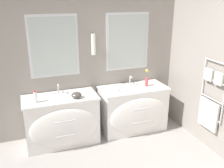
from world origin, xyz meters
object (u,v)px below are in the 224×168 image
at_px(vanity_left, 62,120).
at_px(toiletry_bottle, 35,97).
at_px(flower_vase, 147,79).
at_px(amenity_bowl, 76,95).
at_px(vanity_right, 134,109).

distance_m(vanity_left, toiletry_bottle, 0.61).
xyz_separation_m(vanity_left, flower_vase, (1.50, 0.03, 0.51)).
bearing_deg(toiletry_bottle, vanity_left, 8.80).
bearing_deg(flower_vase, amenity_bowl, -174.62).
relative_size(vanity_left, toiletry_bottle, 6.20).
xyz_separation_m(vanity_left, vanity_right, (1.26, 0.00, 0.00)).
bearing_deg(flower_vase, vanity_left, -178.89).
distance_m(vanity_left, amenity_bowl, 0.51).
bearing_deg(amenity_bowl, toiletry_bottle, 176.83).
distance_m(vanity_right, flower_vase, 0.57).
bearing_deg(vanity_left, vanity_right, 0.00).
height_order(vanity_left, toiletry_bottle, toiletry_bottle).
relative_size(vanity_left, flower_vase, 3.79).
xyz_separation_m(vanity_left, toiletry_bottle, (-0.37, -0.06, 0.48)).
relative_size(vanity_left, vanity_right, 1.00).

